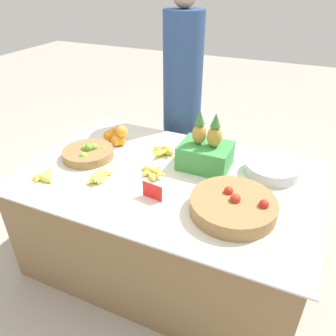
{
  "coord_description": "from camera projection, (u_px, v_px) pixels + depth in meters",
  "views": [
    {
      "loc": [
        0.66,
        -1.49,
        1.73
      ],
      "look_at": [
        0.0,
        0.0,
        0.73
      ],
      "focal_mm": 35.0,
      "sensor_mm": 36.0,
      "label": 1
    }
  ],
  "objects": [
    {
      "name": "produce_crate",
      "position": [
        206.0,
        151.0,
        1.97
      ],
      "size": [
        0.3,
        0.24,
        0.36
      ],
      "color": "green",
      "rests_on": "market_table"
    },
    {
      "name": "vendor_person",
      "position": [
        182.0,
        108.0,
        2.61
      ],
      "size": [
        0.3,
        0.3,
        1.65
      ],
      "color": "navy",
      "rests_on": "ground_plane"
    },
    {
      "name": "market_table",
      "position": [
        168.0,
        219.0,
        2.11
      ],
      "size": [
        1.71,
        1.11,
        0.68
      ],
      "color": "olive",
      "rests_on": "ground_plane"
    },
    {
      "name": "banana_bunch_front_left",
      "position": [
        99.0,
        176.0,
        1.89
      ],
      "size": [
        0.12,
        0.17,
        0.06
      ],
      "color": "#EFDB4C",
      "rests_on": "market_table"
    },
    {
      "name": "lime_bowl",
      "position": [
        89.0,
        153.0,
        2.1
      ],
      "size": [
        0.33,
        0.33,
        0.1
      ],
      "color": "olive",
      "rests_on": "market_table"
    },
    {
      "name": "price_sign",
      "position": [
        152.0,
        191.0,
        1.72
      ],
      "size": [
        0.12,
        0.02,
        0.09
      ],
      "rotation": [
        0.0,
        0.0,
        -0.14
      ],
      "color": "red",
      "rests_on": "market_table"
    },
    {
      "name": "banana_bunch_middle_left",
      "position": [
        164.0,
        151.0,
        2.14
      ],
      "size": [
        0.17,
        0.15,
        0.06
      ],
      "color": "#EFDB4C",
      "rests_on": "market_table"
    },
    {
      "name": "banana_bunch_back_center",
      "position": [
        152.0,
        172.0,
        1.93
      ],
      "size": [
        0.19,
        0.15,
        0.05
      ],
      "color": "#EFDB4C",
      "rests_on": "market_table"
    },
    {
      "name": "tomato_basket",
      "position": [
        234.0,
        206.0,
        1.62
      ],
      "size": [
        0.43,
        0.43,
        0.11
      ],
      "color": "olive",
      "rests_on": "market_table"
    },
    {
      "name": "ground_plane",
      "position": [
        168.0,
        257.0,
        2.29
      ],
      "size": [
        12.0,
        12.0,
        0.0
      ],
      "primitive_type": "plane",
      "color": "#ADA599"
    },
    {
      "name": "banana_bunch_front_right",
      "position": [
        43.0,
        177.0,
        1.89
      ],
      "size": [
        0.15,
        0.15,
        0.04
      ],
      "color": "#EFDB4C",
      "rests_on": "market_table"
    },
    {
      "name": "metal_bowl",
      "position": [
        272.0,
        169.0,
        1.93
      ],
      "size": [
        0.32,
        0.32,
        0.07
      ],
      "color": "#B7B7BF",
      "rests_on": "market_table"
    },
    {
      "name": "orange_pile",
      "position": [
        116.0,
        135.0,
        2.28
      ],
      "size": [
        0.19,
        0.17,
        0.14
      ],
      "color": "orange",
      "rests_on": "market_table"
    }
  ]
}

